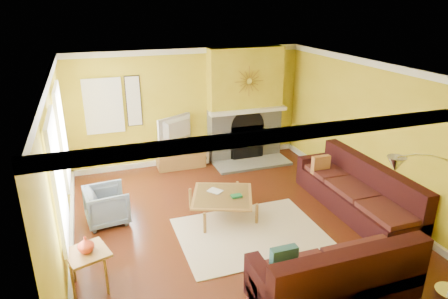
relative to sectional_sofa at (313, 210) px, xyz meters
name	(u,v)px	position (x,y,z in m)	size (l,w,h in m)	color
floor	(232,221)	(-1.12, 0.84, -0.46)	(5.50, 6.00, 0.02)	#642A15
ceiling	(234,69)	(-1.12, 0.84, 2.26)	(5.50, 6.00, 0.02)	white
wall_back	(188,107)	(-1.12, 3.85, 0.90)	(5.50, 0.02, 2.70)	gold
wall_front	(337,250)	(-1.12, -2.17, 0.90)	(5.50, 0.02, 2.70)	gold
wall_left	(57,172)	(-3.88, 0.84, 0.90)	(0.02, 6.00, 2.70)	gold
wall_right	(369,133)	(1.64, 0.84, 0.90)	(0.02, 6.00, 2.70)	gold
baseboard	(232,217)	(-1.12, 0.84, -0.39)	(5.50, 6.00, 0.12)	white
crown_molding	(234,73)	(-1.12, 0.84, 2.19)	(5.50, 6.00, 0.12)	white
window_left_near	(61,135)	(-3.84, 2.14, 1.05)	(0.06, 1.22, 1.72)	white
window_left_far	(57,179)	(-3.84, 0.24, 1.05)	(0.06, 1.22, 1.72)	white
window_back	(104,106)	(-3.02, 3.80, 1.10)	(0.82, 0.06, 1.22)	white
wall_art	(134,101)	(-2.37, 3.81, 1.15)	(0.34, 0.04, 1.14)	white
fireplace	(245,104)	(0.23, 3.64, 0.90)	(1.80, 0.40, 2.70)	gray
mantel	(249,111)	(0.23, 3.40, 0.80)	(1.92, 0.22, 0.08)	white
hearth	(252,163)	(0.23, 3.09, -0.42)	(1.80, 0.70, 0.06)	gray
sunburst	(249,81)	(0.23, 3.41, 1.50)	(0.70, 0.04, 0.70)	olive
rug	(251,233)	(-0.98, 0.32, -0.44)	(2.40, 1.80, 0.02)	beige
sectional_sofa	(313,210)	(0.00, 0.00, 0.00)	(3.26, 3.72, 0.90)	#331013
coffee_table	(222,205)	(-1.23, 1.06, -0.24)	(1.06, 1.06, 0.42)	white
media_console	(181,154)	(-1.42, 3.56, -0.15)	(1.11, 0.50, 0.61)	olive
tv	(179,129)	(-1.42, 3.56, 0.47)	(1.08, 0.14, 0.62)	black
subwoofer	(202,156)	(-0.87, 3.66, -0.30)	(0.29, 0.29, 0.29)	white
armchair	(107,205)	(-3.23, 1.53, -0.12)	(0.70, 0.72, 0.66)	slate
side_table	(89,270)	(-3.58, -0.19, -0.16)	(0.52, 0.52, 0.58)	olive
vase	(86,244)	(-3.58, -0.19, 0.24)	(0.22, 0.22, 0.23)	red
book	(212,193)	(-1.39, 1.17, -0.02)	(0.19, 0.26, 0.03)	white
arc_lamp	(429,233)	(0.38, -1.93, 0.63)	(1.37, 0.36, 2.15)	silver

